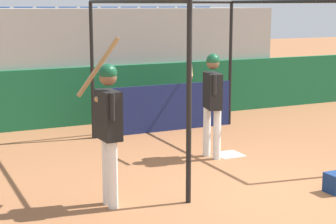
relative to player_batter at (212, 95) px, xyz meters
The scene contains 7 objects.
ground_plane 2.30m from the player_batter, 90.92° to the right, with size 60.00×60.00×0.00m, color #935B38.
outfield_wall 3.59m from the player_batter, 90.52° to the left, with size 24.00×0.12×1.27m.
bleacher_section 4.83m from the player_batter, 90.38° to the left, with size 7.60×2.40×2.55m.
batting_cage 1.31m from the player_batter, 82.73° to the left, with size 3.19×4.13×2.69m.
home_plate 1.15m from the player_batter, ahead, with size 0.44×0.44×0.02m.
player_batter is the anchor object (origin of this frame).
player_waiting 2.82m from the player_batter, 147.61° to the right, with size 0.56×0.75×2.19m.
Camera 1 is at (-4.67, -6.16, 2.60)m, focal length 60.00 mm.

